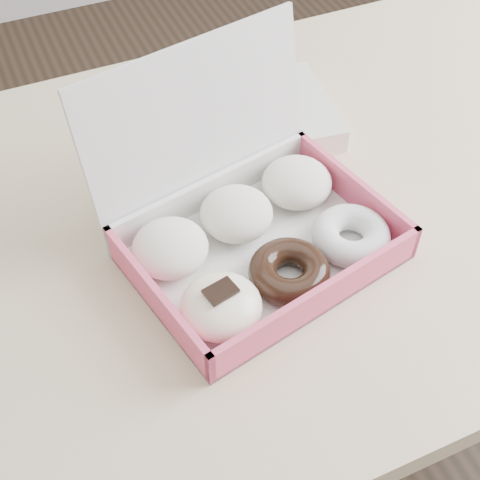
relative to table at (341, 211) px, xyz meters
name	(u,v)px	position (x,y,z in m)	size (l,w,h in m)	color
ground	(308,417)	(0.00, 0.00, -0.67)	(4.00, 4.00, 0.00)	black
table	(341,211)	(0.00, 0.00, 0.00)	(1.20, 0.80, 0.75)	#CDB387
donut_box	(251,229)	(-0.19, -0.08, 0.12)	(0.37, 0.34, 0.23)	silver
newspapers	(254,118)	(-0.08, 0.15, 0.10)	(0.23, 0.19, 0.04)	silver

